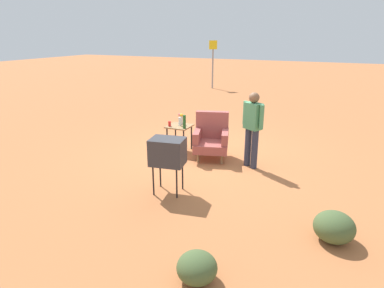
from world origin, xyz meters
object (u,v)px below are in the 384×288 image
(flower_vase, at_px, (181,118))
(soda_can_red, at_px, (170,124))
(tv_on_stand, at_px, (168,152))
(bottle_short_clear, at_px, (180,122))
(road_sign, at_px, (213,62))
(bottle_wine_green, at_px, (184,122))
(armchair, at_px, (211,137))
(side_table, at_px, (179,129))
(person_standing, at_px, (252,125))

(flower_vase, bearing_deg, soda_can_red, -117.75)
(soda_can_red, relative_size, flower_vase, 0.46)
(tv_on_stand, height_order, bottle_short_clear, tv_on_stand)
(road_sign, relative_size, bottle_wine_green, 7.63)
(armchair, xyz_separation_m, side_table, (-0.89, 0.13, 0.05))
(bottle_short_clear, xyz_separation_m, flower_vase, (-0.04, 0.14, 0.05))
(bottle_short_clear, height_order, flower_vase, flower_vase)
(side_table, height_order, road_sign, road_sign)
(side_table, relative_size, person_standing, 0.39)
(bottle_short_clear, bearing_deg, tv_on_stand, -68.96)
(tv_on_stand, height_order, person_standing, person_standing)
(armchair, relative_size, side_table, 1.64)
(side_table, distance_m, bottle_wine_green, 0.38)
(armchair, height_order, flower_vase, armchair)
(soda_can_red, distance_m, flower_vase, 0.35)
(bottle_wine_green, bearing_deg, flower_vase, 127.89)
(road_sign, bearing_deg, side_table, -73.58)
(tv_on_stand, bearing_deg, armchair, 88.17)
(tv_on_stand, height_order, road_sign, road_sign)
(side_table, bearing_deg, tv_on_stand, -68.66)
(road_sign, bearing_deg, bottle_short_clear, -73.51)
(side_table, height_order, person_standing, person_standing)
(bottle_wine_green, xyz_separation_m, bottle_short_clear, (-0.21, 0.18, -0.06))
(side_table, relative_size, bottle_wine_green, 2.02)
(side_table, xyz_separation_m, flower_vase, (-0.03, 0.15, 0.24))
(person_standing, distance_m, soda_can_red, 2.09)
(road_sign, distance_m, bottle_short_clear, 9.98)
(person_standing, bearing_deg, armchair, 170.31)
(tv_on_stand, bearing_deg, road_sign, 107.34)
(tv_on_stand, bearing_deg, bottle_wine_green, 107.30)
(bottle_wine_green, relative_size, flower_vase, 1.21)
(person_standing, distance_m, bottle_wine_green, 1.67)
(bottle_wine_green, bearing_deg, armchair, 3.73)
(armchair, xyz_separation_m, person_standing, (0.99, -0.17, 0.44))
(bottle_wine_green, height_order, flower_vase, bottle_wine_green)
(tv_on_stand, distance_m, soda_can_red, 2.21)
(tv_on_stand, relative_size, road_sign, 0.42)
(road_sign, distance_m, bottle_wine_green, 10.22)
(road_sign, height_order, bottle_short_clear, road_sign)
(bottle_short_clear, relative_size, flower_vase, 0.75)
(tv_on_stand, bearing_deg, bottle_short_clear, 111.04)
(armchair, xyz_separation_m, bottle_short_clear, (-0.88, 0.14, 0.25))
(armchair, distance_m, tv_on_stand, 2.01)
(armchair, relative_size, tv_on_stand, 1.03)
(side_table, distance_m, bottle_short_clear, 0.20)
(armchair, distance_m, road_sign, 10.42)
(person_standing, distance_m, bottle_short_clear, 1.91)
(armchair, bearing_deg, soda_can_red, -178.65)
(flower_vase, bearing_deg, armchair, -16.68)
(side_table, relative_size, soda_can_red, 5.29)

